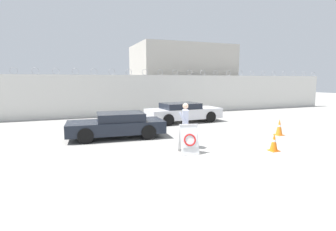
{
  "coord_description": "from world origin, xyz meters",
  "views": [
    {
      "loc": [
        -5.69,
        -8.44,
        2.69
      ],
      "look_at": [
        -1.44,
        2.54,
        1.08
      ],
      "focal_mm": 28.0,
      "sensor_mm": 36.0,
      "label": 1
    }
  ],
  "objects_px": {
    "security_guard": "(185,123)",
    "parked_car_rear_sedan": "(183,112)",
    "traffic_cone_near": "(274,142)",
    "barricade_sign": "(189,139)",
    "parked_car_front_coupe": "(117,125)",
    "traffic_cone_mid": "(279,127)"
  },
  "relations": [
    {
      "from": "traffic_cone_near",
      "to": "parked_car_rear_sedan",
      "type": "relative_size",
      "value": 0.14
    },
    {
      "from": "parked_car_front_coupe",
      "to": "traffic_cone_near",
      "type": "bearing_deg",
      "value": 142.86
    },
    {
      "from": "traffic_cone_near",
      "to": "parked_car_front_coupe",
      "type": "xyz_separation_m",
      "value": [
        -5.13,
        4.53,
        0.26
      ]
    },
    {
      "from": "barricade_sign",
      "to": "parked_car_rear_sedan",
      "type": "distance_m",
      "value": 7.17
    },
    {
      "from": "barricade_sign",
      "to": "parked_car_front_coupe",
      "type": "xyz_separation_m",
      "value": [
        -1.97,
        3.64,
        0.06
      ]
    },
    {
      "from": "security_guard",
      "to": "parked_car_front_coupe",
      "type": "height_order",
      "value": "security_guard"
    },
    {
      "from": "barricade_sign",
      "to": "parked_car_front_coupe",
      "type": "relative_size",
      "value": 0.24
    },
    {
      "from": "parked_car_rear_sedan",
      "to": "traffic_cone_near",
      "type": "bearing_deg",
      "value": -90.43
    },
    {
      "from": "parked_car_rear_sedan",
      "to": "barricade_sign",
      "type": "bearing_deg",
      "value": -116.08
    },
    {
      "from": "traffic_cone_mid",
      "to": "parked_car_rear_sedan",
      "type": "relative_size",
      "value": 0.17
    },
    {
      "from": "traffic_cone_mid",
      "to": "parked_car_rear_sedan",
      "type": "distance_m",
      "value": 6.01
    },
    {
      "from": "barricade_sign",
      "to": "traffic_cone_near",
      "type": "height_order",
      "value": "barricade_sign"
    },
    {
      "from": "traffic_cone_mid",
      "to": "parked_car_rear_sedan",
      "type": "height_order",
      "value": "parked_car_rear_sedan"
    },
    {
      "from": "security_guard",
      "to": "parked_car_rear_sedan",
      "type": "distance_m",
      "value": 6.38
    },
    {
      "from": "security_guard",
      "to": "traffic_cone_mid",
      "type": "distance_m",
      "value": 5.35
    },
    {
      "from": "traffic_cone_mid",
      "to": "parked_car_rear_sedan",
      "type": "xyz_separation_m",
      "value": [
        -2.74,
        5.34,
        0.24
      ]
    },
    {
      "from": "barricade_sign",
      "to": "parked_car_front_coupe",
      "type": "bearing_deg",
      "value": 129.67
    },
    {
      "from": "parked_car_front_coupe",
      "to": "security_guard",
      "type": "bearing_deg",
      "value": 131.79
    },
    {
      "from": "security_guard",
      "to": "parked_car_front_coupe",
      "type": "xyz_separation_m",
      "value": [
        -2.19,
        2.86,
        -0.4
      ]
    },
    {
      "from": "barricade_sign",
      "to": "parked_car_rear_sedan",
      "type": "relative_size",
      "value": 0.22
    },
    {
      "from": "traffic_cone_near",
      "to": "traffic_cone_mid",
      "type": "xyz_separation_m",
      "value": [
        2.35,
        2.17,
        0.06
      ]
    },
    {
      "from": "security_guard",
      "to": "traffic_cone_near",
      "type": "bearing_deg",
      "value": 82.39
    }
  ]
}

